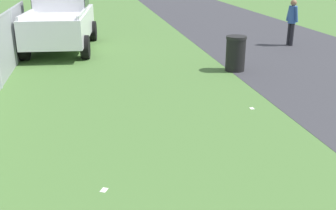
% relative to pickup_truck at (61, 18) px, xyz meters
% --- Properties ---
extents(pickup_truck, '(4.95, 2.53, 2.09)m').
position_rel_pickup_truck_xyz_m(pickup_truck, '(0.00, 0.00, 0.00)').
color(pickup_truck, silver).
rests_on(pickup_truck, ground).
extents(trash_bin, '(0.58, 0.58, 1.00)m').
position_rel_pickup_truck_xyz_m(trash_bin, '(-4.16, -5.03, -0.60)').
color(trash_bin, black).
rests_on(trash_bin, ground).
extents(pedestrian, '(0.48, 0.30, 1.67)m').
position_rel_pickup_truck_xyz_m(pedestrian, '(-1.09, -8.31, -0.13)').
color(pedestrian, black).
rests_on(pedestrian, ground).
extents(litter_wrapper_midfield_b, '(0.12, 0.09, 0.01)m').
position_rel_pickup_truck_xyz_m(litter_wrapper_midfield_b, '(-7.24, -4.32, -1.10)').
color(litter_wrapper_midfield_b, silver).
rests_on(litter_wrapper_midfield_b, ground).
extents(litter_wrapper_near_hydrant, '(0.15, 0.13, 0.01)m').
position_rel_pickup_truck_xyz_m(litter_wrapper_near_hydrant, '(-9.94, -1.03, -1.10)').
color(litter_wrapper_near_hydrant, silver).
rests_on(litter_wrapper_near_hydrant, ground).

